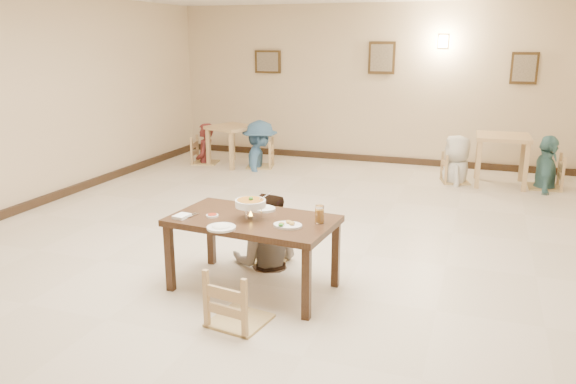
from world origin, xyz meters
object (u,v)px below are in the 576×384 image
at_px(bg_chair_lr, 260,141).
at_px(main_diner, 266,194).
at_px(bg_diner_c, 459,135).
at_px(main_table, 253,226).
at_px(bg_table_left, 232,133).
at_px(chair_far, 268,220).
at_px(bg_diner_b, 259,121).
at_px(bg_table_right, 503,144).
at_px(bg_diner_a, 204,123).
at_px(curry_warmer, 250,203).
at_px(bg_chair_ll, 205,138).
at_px(bg_chair_rl, 457,156).
at_px(chair_near, 238,270).
at_px(drink_glass, 319,215).
at_px(bg_diner_d, 550,135).
at_px(bg_chair_rr, 548,157).

bearing_deg(bg_chair_lr, main_diner, 9.69).
bearing_deg(bg_diner_c, main_table, -25.48).
bearing_deg(main_diner, bg_diner_c, -123.81).
xyz_separation_m(main_table, bg_table_left, (-2.54, 4.98, -0.02)).
height_order(main_table, bg_diner_c, bg_diner_c).
relative_size(chair_far, bg_diner_b, 0.51).
height_order(bg_table_right, bg_diner_a, bg_diner_a).
height_order(chair_far, curry_warmer, curry_warmer).
distance_m(chair_far, bg_chair_ll, 5.17).
height_order(chair_far, bg_chair_rl, bg_chair_rl).
relative_size(bg_table_right, bg_diner_a, 0.55).
bearing_deg(bg_diner_b, bg_chair_rl, -107.83).
relative_size(main_table, bg_table_right, 1.86).
xyz_separation_m(chair_far, bg_chair_lr, (-1.83, 4.26, 0.06)).
height_order(chair_far, bg_chair_ll, bg_chair_ll).
xyz_separation_m(chair_far, chair_near, (0.29, -1.40, 0.03)).
xyz_separation_m(drink_glass, bg_diner_c, (0.95, 4.94, 0.01)).
xyz_separation_m(main_diner, bg_diner_c, (1.70, 4.38, 0.02)).
distance_m(drink_glass, bg_diner_d, 5.55).
bearing_deg(bg_chair_rr, main_table, -31.92).
distance_m(bg_chair_ll, bg_chair_lr, 1.14).
bearing_deg(bg_diner_a, bg_table_left, 76.40).
relative_size(main_table, bg_chair_lr, 1.57).
distance_m(chair_far, bg_table_left, 4.89).
height_order(main_diner, curry_warmer, main_diner).
xyz_separation_m(chair_near, bg_table_right, (2.13, 5.74, 0.21)).
relative_size(chair_far, bg_diner_c, 0.56).
distance_m(main_diner, bg_diner_c, 4.70).
distance_m(bg_table_right, bg_diner_b, 4.26).
relative_size(bg_chair_rl, bg_diner_a, 0.59).
bearing_deg(bg_diner_d, main_table, 152.20).
distance_m(bg_chair_lr, bg_diner_b, 0.38).
bearing_deg(bg_diner_a, bg_chair_rl, 74.56).
bearing_deg(drink_glass, bg_chair_ll, 127.42).
xyz_separation_m(bg_chair_lr, bg_diner_a, (-1.14, -0.03, 0.27)).
xyz_separation_m(curry_warmer, bg_table_left, (-2.54, 5.02, -0.25)).
height_order(curry_warmer, bg_chair_rr, bg_chair_rr).
relative_size(main_diner, bg_diner_a, 1.00).
relative_size(main_table, main_diner, 1.02).
bearing_deg(bg_table_right, main_diner, -118.25).
relative_size(main_diner, bg_chair_rr, 1.50).
height_order(bg_chair_lr, bg_chair_rr, bg_chair_rr).
relative_size(bg_table_right, bg_diner_c, 0.54).
relative_size(bg_table_right, bg_diner_d, 0.50).
bearing_deg(bg_chair_rr, bg_diner_b, -90.40).
height_order(chair_near, bg_chair_ll, bg_chair_ll).
height_order(main_diner, bg_table_left, main_diner).
xyz_separation_m(bg_table_left, bg_diner_c, (4.12, 0.02, 0.18)).
bearing_deg(bg_chair_lr, bg_chair_ll, -101.92).
bearing_deg(bg_table_right, bg_diner_c, -174.07).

